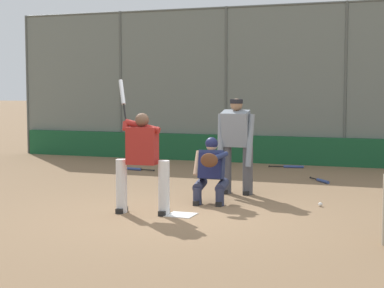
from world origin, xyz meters
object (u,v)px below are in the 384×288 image
object	(u,v)px
spare_bat_near_backstop	(134,169)
spare_bat_by_padding	(321,181)
umpire_home	(236,143)
batter_at_plate	(142,159)
catcher_behind_plate	(211,170)
spare_bat_third_base_side	(291,167)
baseball_loose	(320,204)

from	to	relation	value
spare_bat_near_backstop	spare_bat_by_padding	world-z (taller)	same
umpire_home	spare_bat_by_padding	distance (m)	2.68
umpire_home	batter_at_plate	bearing A→B (deg)	70.24
catcher_behind_plate	spare_bat_by_padding	distance (m)	3.61
spare_bat_near_backstop	spare_bat_third_base_side	world-z (taller)	same
catcher_behind_plate	spare_bat_near_backstop	bearing A→B (deg)	-54.76
umpire_home	spare_bat_third_base_side	size ratio (longest dim) A/B	2.07
batter_at_plate	spare_bat_near_backstop	xyz separation A→B (m)	(2.48, -4.92, -0.85)
spare_bat_by_padding	umpire_home	bearing A→B (deg)	-68.27
umpire_home	baseball_loose	distance (m)	2.09
spare_bat_near_backstop	baseball_loose	world-z (taller)	baseball_loose
spare_bat_near_backstop	spare_bat_by_padding	xyz separation A→B (m)	(-4.64, 0.41, 0.00)
catcher_behind_plate	spare_bat_by_padding	world-z (taller)	catcher_behind_plate
spare_bat_near_backstop	spare_bat_by_padding	bearing A→B (deg)	-177.45
catcher_behind_plate	umpire_home	bearing A→B (deg)	-102.86
baseball_loose	spare_bat_by_padding	bearing A→B (deg)	-81.35
catcher_behind_plate	spare_bat_third_base_side	size ratio (longest dim) A/B	1.32
batter_at_plate	catcher_behind_plate	xyz separation A→B (m)	(-0.74, -1.23, -0.28)
baseball_loose	spare_bat_near_backstop	bearing A→B (deg)	-33.02
spare_bat_near_backstop	baseball_loose	xyz separation A→B (m)	(-5.08, 3.30, 0.00)
batter_at_plate	spare_bat_third_base_side	world-z (taller)	batter_at_plate
batter_at_plate	baseball_loose	size ratio (longest dim) A/B	29.19
spare_bat_near_backstop	catcher_behind_plate	bearing A→B (deg)	138.83
baseball_loose	catcher_behind_plate	bearing A→B (deg)	11.79
umpire_home	spare_bat_near_backstop	distance (m)	4.34
batter_at_plate	catcher_behind_plate	bearing A→B (deg)	-125.08
catcher_behind_plate	baseball_loose	size ratio (longest dim) A/B	15.68
spare_bat_near_backstop	spare_bat_third_base_side	bearing A→B (deg)	-145.20
catcher_behind_plate	spare_bat_third_base_side	xyz separation A→B (m)	(-0.29, -5.49, -0.57)
batter_at_plate	spare_bat_third_base_side	size ratio (longest dim) A/B	2.45
spare_bat_third_base_side	spare_bat_by_padding	bearing A→B (deg)	-74.31
catcher_behind_plate	umpire_home	xyz separation A→B (m)	(-0.13, -1.12, 0.38)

